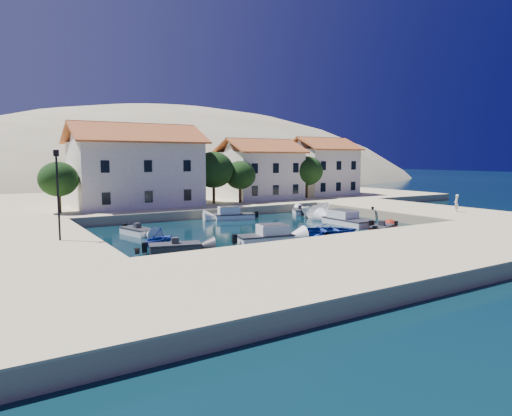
% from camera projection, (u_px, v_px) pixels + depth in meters
% --- Properties ---
extents(ground, '(400.00, 400.00, 0.00)m').
position_uv_depth(ground, '(330.00, 248.00, 33.98)').
color(ground, black).
rests_on(ground, ground).
extents(quay_south, '(52.00, 12.00, 1.00)m').
position_uv_depth(quay_south, '(393.00, 256.00, 28.84)').
color(quay_south, beige).
rests_on(quay_south, ground).
extents(quay_east, '(11.00, 20.00, 1.00)m').
position_uv_depth(quay_east, '(408.00, 211.00, 53.07)').
color(quay_east, beige).
rests_on(quay_east, ground).
extents(quay_west, '(8.00, 20.00, 1.00)m').
position_uv_depth(quay_west, '(33.00, 245.00, 32.49)').
color(quay_west, beige).
rests_on(quay_west, ground).
extents(quay_north, '(80.00, 36.00, 1.00)m').
position_uv_depth(quay_north, '(170.00, 200.00, 67.13)').
color(quay_north, beige).
rests_on(quay_north, ground).
extents(hills, '(254.00, 176.00, 99.00)m').
position_uv_depth(hills, '(131.00, 249.00, 151.94)').
color(hills, tan).
rests_on(hills, ground).
extents(building_left, '(14.70, 9.45, 9.70)m').
position_uv_depth(building_left, '(136.00, 164.00, 53.91)').
color(building_left, beige).
rests_on(building_left, quay_north).
extents(building_mid, '(10.50, 8.40, 8.30)m').
position_uv_depth(building_mid, '(260.00, 168.00, 64.21)').
color(building_mid, beige).
rests_on(building_mid, quay_north).
extents(building_right, '(9.45, 8.40, 8.80)m').
position_uv_depth(building_right, '(321.00, 166.00, 71.28)').
color(building_right, beige).
rests_on(building_right, quay_north).
extents(trees, '(37.30, 5.30, 6.45)m').
position_uv_depth(trees, '(225.00, 173.00, 57.35)').
color(trees, '#382314').
rests_on(trees, quay_north).
extents(lamppost, '(0.35, 0.25, 6.22)m').
position_uv_depth(lamppost, '(58.00, 186.00, 31.11)').
color(lamppost, black).
rests_on(lamppost, quay_west).
extents(bollards, '(29.36, 9.56, 0.30)m').
position_uv_depth(bollards, '(325.00, 223.00, 38.58)').
color(bollards, black).
rests_on(bollards, ground).
extents(motorboat_grey_sw, '(3.91, 2.47, 1.25)m').
position_uv_depth(motorboat_grey_sw, '(175.00, 248.00, 32.42)').
color(motorboat_grey_sw, '#2F2F34').
rests_on(motorboat_grey_sw, ground).
extents(cabin_cruiser_south, '(4.66, 2.62, 1.60)m').
position_uv_depth(cabin_cruiser_south, '(265.00, 237.00, 36.09)').
color(cabin_cruiser_south, white).
rests_on(cabin_cruiser_south, ground).
extents(rowboat_south, '(6.31, 5.56, 1.08)m').
position_uv_depth(rowboat_south, '(328.00, 235.00, 39.60)').
color(rowboat_south, navy).
rests_on(rowboat_south, ground).
extents(motorboat_red_se, '(3.44, 2.60, 1.25)m').
position_uv_depth(motorboat_red_se, '(382.00, 229.00, 41.08)').
color(motorboat_red_se, maroon).
rests_on(motorboat_red_se, ground).
extents(cabin_cruiser_east, '(2.24, 5.50, 1.60)m').
position_uv_depth(cabin_cruiser_east, '(348.00, 220.00, 45.72)').
color(cabin_cruiser_east, white).
rests_on(cabin_cruiser_east, ground).
extents(boat_east, '(4.63, 2.38, 1.70)m').
position_uv_depth(boat_east, '(316.00, 217.00, 51.53)').
color(boat_east, white).
rests_on(boat_east, ground).
extents(motorboat_white_ne, '(3.02, 3.71, 1.25)m').
position_uv_depth(motorboat_white_ne, '(300.00, 212.00, 54.36)').
color(motorboat_white_ne, white).
rests_on(motorboat_white_ne, ground).
extents(rowboat_west, '(4.16, 3.99, 1.69)m').
position_uv_depth(rowboat_west, '(159.00, 248.00, 33.96)').
color(rowboat_west, navy).
rests_on(rowboat_west, ground).
extents(motorboat_white_west, '(2.39, 3.76, 1.25)m').
position_uv_depth(motorboat_white_west, '(137.00, 232.00, 39.64)').
color(motorboat_white_west, white).
rests_on(motorboat_white_west, ground).
extents(cabin_cruiser_north, '(4.65, 2.95, 1.60)m').
position_uv_depth(cabin_cruiser_north, '(234.00, 215.00, 49.71)').
color(cabin_cruiser_north, white).
rests_on(cabin_cruiser_north, ground).
extents(pedestrian, '(0.79, 0.66, 1.86)m').
position_uv_depth(pedestrian, '(456.00, 203.00, 48.09)').
color(pedestrian, silver).
rests_on(pedestrian, quay_east).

